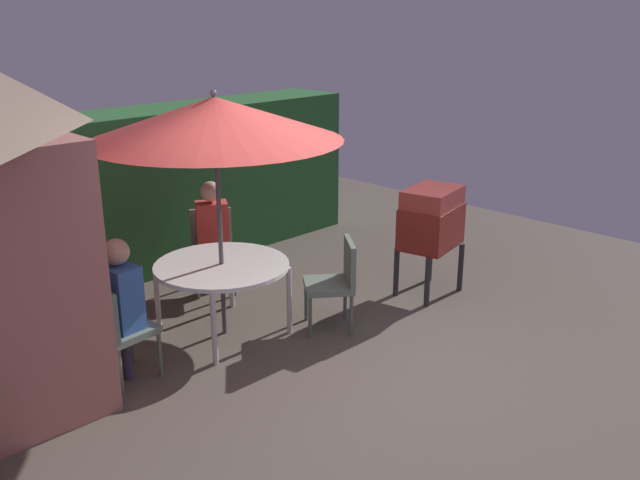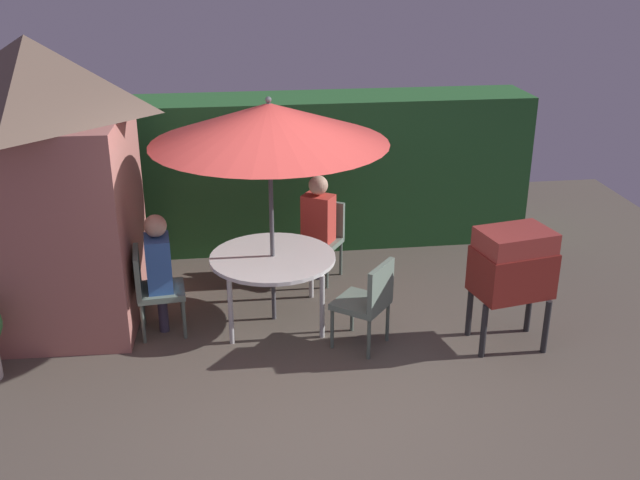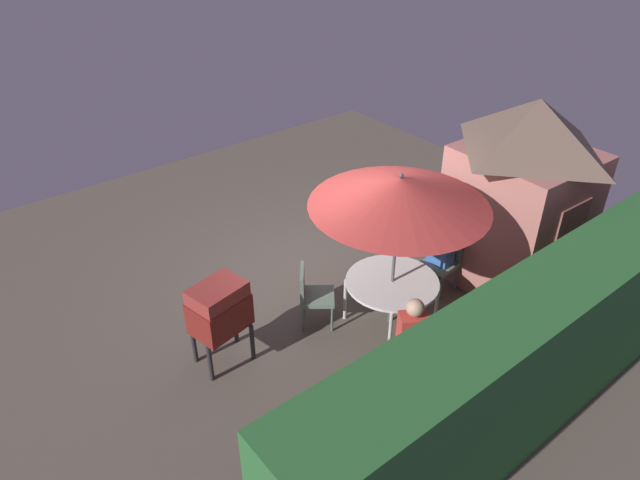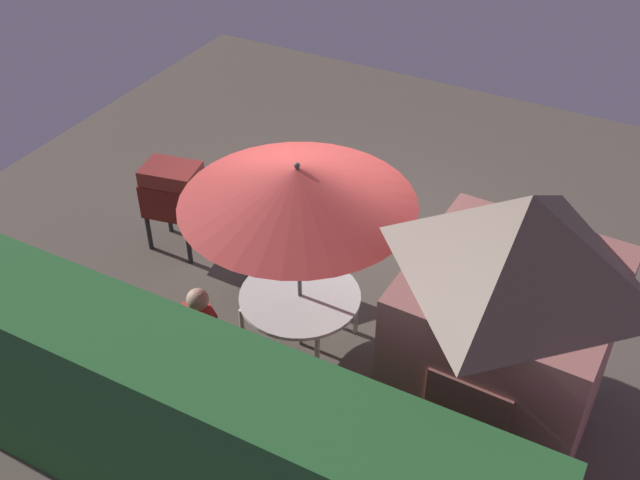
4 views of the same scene
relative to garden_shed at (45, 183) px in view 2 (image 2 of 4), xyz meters
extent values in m
plane|color=brown|center=(2.36, -1.71, -1.48)|extent=(11.00, 11.00, 0.00)
cube|color=#28602D|center=(2.36, 1.79, -0.53)|extent=(6.53, 0.89, 1.90)
cube|color=#B26B60|center=(0.00, 0.00, -0.40)|extent=(1.68, 1.75, 2.15)
pyramid|color=brown|center=(0.00, 0.00, 1.05)|extent=(1.79, 1.86, 0.75)
cube|color=brown|center=(0.03, 0.86, -0.64)|extent=(0.68, 0.05, 1.68)
cylinder|color=white|center=(2.20, -0.36, -0.78)|extent=(1.29, 1.29, 0.04)
cylinder|color=beige|center=(1.75, -0.81, -1.14)|extent=(0.05, 0.05, 0.68)
cylinder|color=beige|center=(2.65, -0.81, -1.14)|extent=(0.05, 0.05, 0.68)
cylinder|color=beige|center=(1.75, 0.09, -1.14)|extent=(0.05, 0.05, 0.68)
cylinder|color=beige|center=(2.65, 0.09, -1.14)|extent=(0.05, 0.05, 0.68)
cylinder|color=#4C4C51|center=(2.20, -0.36, -0.34)|extent=(0.04, 0.04, 2.29)
cone|color=#B73833|center=(2.20, -0.36, 0.61)|extent=(2.31, 2.31, 0.39)
sphere|color=#4C4C51|center=(2.20, -0.36, 0.84)|extent=(0.06, 0.06, 0.06)
cube|color=maroon|center=(4.43, -1.16, -0.71)|extent=(0.79, 0.63, 0.45)
cube|color=maroon|center=(4.43, -1.16, -0.38)|extent=(0.75, 0.60, 0.20)
cylinder|color=#262628|center=(4.12, -1.37, -1.21)|extent=(0.06, 0.06, 0.55)
cylinder|color=#262628|center=(4.74, -1.37, -1.21)|extent=(0.06, 0.06, 0.55)
cylinder|color=#262628|center=(4.12, -0.95, -1.21)|extent=(0.06, 0.06, 0.55)
cylinder|color=#262628|center=(4.74, -0.95, -1.21)|extent=(0.06, 0.06, 0.55)
cube|color=slate|center=(2.80, 0.58, -1.03)|extent=(0.63, 0.63, 0.06)
cube|color=slate|center=(2.91, 0.75, -0.81)|extent=(0.42, 0.29, 0.45)
cylinder|color=#516155|center=(3.07, 0.64, -1.26)|extent=(0.04, 0.04, 0.45)
cylinder|color=#516155|center=(2.73, 0.85, -1.26)|extent=(0.04, 0.04, 0.45)
cylinder|color=#516155|center=(2.86, 0.30, -1.26)|extent=(0.04, 0.04, 0.45)
cylinder|color=#516155|center=(2.52, 0.51, -1.26)|extent=(0.04, 0.04, 0.45)
cube|color=slate|center=(1.07, -0.47, -1.03)|extent=(0.50, 0.50, 0.06)
cube|color=slate|center=(0.87, -0.49, -0.81)|extent=(0.09, 0.46, 0.45)
cylinder|color=#516155|center=(0.86, -0.29, -1.26)|extent=(0.04, 0.04, 0.45)
cylinder|color=#516155|center=(0.89, -0.69, -1.26)|extent=(0.04, 0.04, 0.45)
cylinder|color=#516155|center=(1.25, -0.25, -1.26)|extent=(0.04, 0.04, 0.45)
cylinder|color=#516155|center=(1.29, -0.65, -1.26)|extent=(0.04, 0.04, 0.45)
cube|color=slate|center=(3.00, -0.99, -1.03)|extent=(0.65, 0.65, 0.06)
cube|color=slate|center=(3.17, -1.12, -0.81)|extent=(0.33, 0.39, 0.45)
cylinder|color=#516155|center=(3.04, -1.28, -1.26)|extent=(0.04, 0.04, 0.45)
cylinder|color=#516155|center=(3.28, -0.96, -1.26)|extent=(0.04, 0.04, 0.45)
cylinder|color=#516155|center=(2.72, -1.03, -1.26)|extent=(0.04, 0.04, 0.45)
cylinder|color=#516155|center=(2.97, -0.71, -1.26)|extent=(0.04, 0.04, 0.45)
cube|color=#CC3D33|center=(2.80, 0.58, -0.73)|extent=(0.42, 0.38, 0.55)
sphere|color=tan|center=(2.80, 0.58, -0.33)|extent=(0.22, 0.22, 0.22)
cylinder|color=#383347|center=(2.80, 0.58, -1.24)|extent=(0.10, 0.10, 0.48)
cube|color=#3866B2|center=(1.07, -0.47, -0.73)|extent=(0.27, 0.36, 0.55)
sphere|color=tan|center=(1.07, -0.47, -0.33)|extent=(0.22, 0.22, 0.22)
cylinder|color=#383347|center=(1.07, -0.47, -1.24)|extent=(0.10, 0.10, 0.48)
camera|label=1|loc=(-1.52, -5.37, 1.54)|focal=39.02mm
camera|label=2|loc=(1.78, -7.24, 2.24)|focal=41.42mm
camera|label=3|loc=(6.91, 3.95, 3.93)|focal=32.26mm
camera|label=4|loc=(-0.80, 4.82, 4.56)|focal=42.76mm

